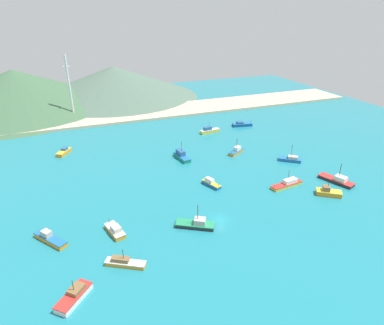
{
  "coord_description": "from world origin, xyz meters",
  "views": [
    {
      "loc": [
        -32.24,
        -62.81,
        48.53
      ],
      "look_at": [
        4.95,
        31.74,
        1.59
      ],
      "focal_mm": 31.01,
      "sensor_mm": 36.0,
      "label": 1
    }
  ],
  "objects_px": {
    "fishing_boat_0": "(290,159)",
    "fishing_boat_4": "(211,183)",
    "fishing_boat_8": "(74,296)",
    "fishing_boat_1": "(242,124)",
    "fishing_boat_7": "(50,238)",
    "fishing_boat_2": "(182,156)",
    "fishing_boat_11": "(196,224)",
    "radio_tower": "(70,87)",
    "fishing_boat_14": "(115,230)",
    "fishing_boat_6": "(236,151)",
    "fishing_boat_13": "(209,130)",
    "fishing_boat_5": "(124,262)",
    "fishing_boat_10": "(287,184)",
    "fishing_boat_9": "(328,192)",
    "fishing_boat_12": "(64,152)",
    "fishing_boat_3": "(337,180)"
  },
  "relations": [
    {
      "from": "fishing_boat_5",
      "to": "fishing_boat_9",
      "type": "xyz_separation_m",
      "value": [
        60.19,
        7.42,
        0.22
      ]
    },
    {
      "from": "fishing_boat_8",
      "to": "fishing_boat_10",
      "type": "bearing_deg",
      "value": 19.14
    },
    {
      "from": "fishing_boat_11",
      "to": "fishing_boat_13",
      "type": "relative_size",
      "value": 1.09
    },
    {
      "from": "fishing_boat_1",
      "to": "fishing_boat_7",
      "type": "relative_size",
      "value": 1.05
    },
    {
      "from": "fishing_boat_3",
      "to": "fishing_boat_12",
      "type": "xyz_separation_m",
      "value": [
        -77.63,
        54.53,
        -0.03
      ]
    },
    {
      "from": "fishing_boat_13",
      "to": "radio_tower",
      "type": "relative_size",
      "value": 0.29
    },
    {
      "from": "fishing_boat_6",
      "to": "fishing_boat_9",
      "type": "height_order",
      "value": "fishing_boat_6"
    },
    {
      "from": "fishing_boat_9",
      "to": "radio_tower",
      "type": "relative_size",
      "value": 0.24
    },
    {
      "from": "fishing_boat_5",
      "to": "fishing_boat_13",
      "type": "height_order",
      "value": "fishing_boat_13"
    },
    {
      "from": "fishing_boat_7",
      "to": "radio_tower",
      "type": "xyz_separation_m",
      "value": [
        11.35,
        96.04,
        14.73
      ]
    },
    {
      "from": "fishing_boat_0",
      "to": "fishing_boat_5",
      "type": "xyz_separation_m",
      "value": [
        -64.62,
        -30.98,
        -0.04
      ]
    },
    {
      "from": "fishing_boat_0",
      "to": "fishing_boat_12",
      "type": "bearing_deg",
      "value": 154.03
    },
    {
      "from": "fishing_boat_1",
      "to": "fishing_boat_12",
      "type": "relative_size",
      "value": 1.3
    },
    {
      "from": "fishing_boat_2",
      "to": "fishing_boat_5",
      "type": "distance_m",
      "value": 55.56
    },
    {
      "from": "fishing_boat_14",
      "to": "fishing_boat_4",
      "type": "bearing_deg",
      "value": 22.93
    },
    {
      "from": "fishing_boat_0",
      "to": "fishing_boat_3",
      "type": "xyz_separation_m",
      "value": [
        3.59,
        -18.48,
        0.07
      ]
    },
    {
      "from": "fishing_boat_13",
      "to": "fishing_boat_5",
      "type": "bearing_deg",
      "value": -126.22
    },
    {
      "from": "fishing_boat_1",
      "to": "fishing_boat_10",
      "type": "distance_m",
      "value": 57.35
    },
    {
      "from": "fishing_boat_1",
      "to": "fishing_boat_13",
      "type": "distance_m",
      "value": 17.94
    },
    {
      "from": "fishing_boat_11",
      "to": "radio_tower",
      "type": "height_order",
      "value": "radio_tower"
    },
    {
      "from": "fishing_boat_6",
      "to": "fishing_boat_8",
      "type": "xyz_separation_m",
      "value": [
        -60.49,
        -49.84,
        -0.03
      ]
    },
    {
      "from": "fishing_boat_8",
      "to": "fishing_boat_9",
      "type": "height_order",
      "value": "fishing_boat_9"
    },
    {
      "from": "fishing_boat_14",
      "to": "fishing_boat_1",
      "type": "bearing_deg",
      "value": 41.42
    },
    {
      "from": "fishing_boat_2",
      "to": "fishing_boat_14",
      "type": "distance_m",
      "value": 46.07
    },
    {
      "from": "fishing_boat_2",
      "to": "fishing_boat_5",
      "type": "bearing_deg",
      "value": -122.24
    },
    {
      "from": "fishing_boat_1",
      "to": "fishing_boat_13",
      "type": "xyz_separation_m",
      "value": [
        -17.69,
        -2.95,
        0.23
      ]
    },
    {
      "from": "fishing_boat_11",
      "to": "fishing_boat_10",
      "type": "bearing_deg",
      "value": 15.2
    },
    {
      "from": "fishing_boat_3",
      "to": "fishing_boat_13",
      "type": "xyz_separation_m",
      "value": [
        -18.04,
        55.97,
        0.2
      ]
    },
    {
      "from": "fishing_boat_3",
      "to": "fishing_boat_14",
      "type": "relative_size",
      "value": 1.5
    },
    {
      "from": "fishing_boat_7",
      "to": "fishing_boat_2",
      "type": "bearing_deg",
      "value": 36.73
    },
    {
      "from": "fishing_boat_5",
      "to": "fishing_boat_8",
      "type": "bearing_deg",
      "value": -151.27
    },
    {
      "from": "fishing_boat_14",
      "to": "fishing_boat_3",
      "type": "bearing_deg",
      "value": 0.73
    },
    {
      "from": "fishing_boat_2",
      "to": "fishing_boat_12",
      "type": "xyz_separation_m",
      "value": [
        -39.06,
        20.05,
        -0.29
      ]
    },
    {
      "from": "fishing_boat_0",
      "to": "fishing_boat_9",
      "type": "relative_size",
      "value": 1.06
    },
    {
      "from": "fishing_boat_12",
      "to": "fishing_boat_14",
      "type": "xyz_separation_m",
      "value": [
        9.51,
        -55.4,
        0.07
      ]
    },
    {
      "from": "fishing_boat_7",
      "to": "radio_tower",
      "type": "height_order",
      "value": "radio_tower"
    },
    {
      "from": "fishing_boat_0",
      "to": "fishing_boat_11",
      "type": "height_order",
      "value": "fishing_boat_11"
    },
    {
      "from": "fishing_boat_10",
      "to": "fishing_boat_4",
      "type": "bearing_deg",
      "value": 158.26
    },
    {
      "from": "fishing_boat_0",
      "to": "fishing_boat_4",
      "type": "height_order",
      "value": "fishing_boat_0"
    },
    {
      "from": "fishing_boat_4",
      "to": "fishing_boat_8",
      "type": "relative_size",
      "value": 0.91
    },
    {
      "from": "fishing_boat_13",
      "to": "radio_tower",
      "type": "xyz_separation_m",
      "value": [
        -53.22,
        41.68,
        14.53
      ]
    },
    {
      "from": "fishing_boat_1",
      "to": "fishing_boat_7",
      "type": "height_order",
      "value": "fishing_boat_1"
    },
    {
      "from": "fishing_boat_6",
      "to": "radio_tower",
      "type": "xyz_separation_m",
      "value": [
        -53.25,
        65.97,
        14.66
      ]
    },
    {
      "from": "fishing_boat_7",
      "to": "fishing_boat_6",
      "type": "bearing_deg",
      "value": 24.96
    },
    {
      "from": "fishing_boat_0",
      "to": "fishing_boat_14",
      "type": "xyz_separation_m",
      "value": [
        -64.53,
        -19.34,
        0.1
      ]
    },
    {
      "from": "fishing_boat_1",
      "to": "fishing_boat_4",
      "type": "xyz_separation_m",
      "value": [
        -36.81,
        -46.7,
        0.06
      ]
    },
    {
      "from": "fishing_boat_1",
      "to": "fishing_boat_10",
      "type": "bearing_deg",
      "value": -105.5
    },
    {
      "from": "fishing_boat_11",
      "to": "fishing_boat_0",
      "type": "bearing_deg",
      "value": 27.69
    },
    {
      "from": "fishing_boat_6",
      "to": "fishing_boat_2",
      "type": "bearing_deg",
      "value": 172.26
    },
    {
      "from": "fishing_boat_12",
      "to": "fishing_boat_14",
      "type": "bearing_deg",
      "value": -80.26
    }
  ]
}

